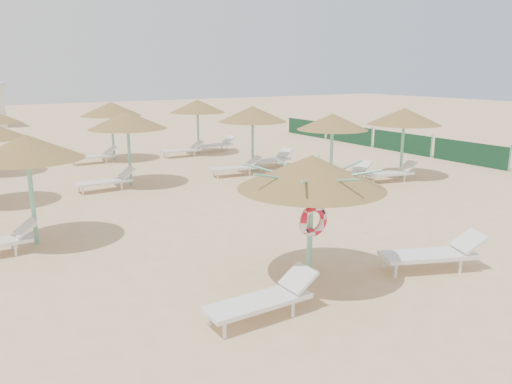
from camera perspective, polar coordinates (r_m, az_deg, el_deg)
ground at (r=10.56m, az=4.85°, el=-9.31°), size 120.00×120.00×0.00m
main_palapa at (r=9.59m, az=6.37°, el=2.21°), size 2.86×2.86×2.56m
lounger_main_a at (r=8.68m, az=1.05°, el=-12.06°), size 2.03×0.64×0.74m
lounger_main_b at (r=11.25m, az=19.80°, el=-6.58°), size 2.26×1.42×0.79m
palapa_field at (r=19.53m, az=-9.48°, el=8.23°), size 17.77×13.33×2.71m
windbreak_fence at (r=26.86m, az=16.33°, el=5.44°), size 0.08×19.84×1.10m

